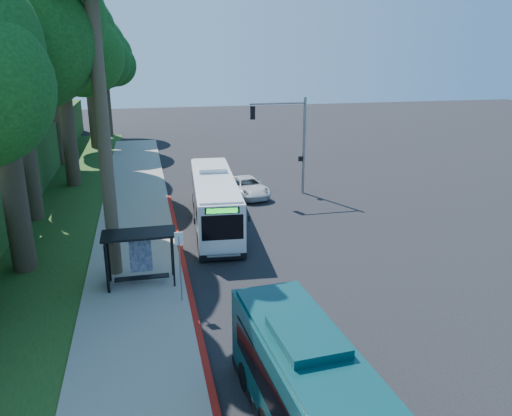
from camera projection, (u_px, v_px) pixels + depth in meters
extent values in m
plane|color=black|center=(275.00, 248.00, 26.81)|extent=(140.00, 140.00, 0.00)
cube|color=gray|center=(136.00, 259.00, 25.24)|extent=(4.50, 70.00, 0.12)
cube|color=maroon|center=(189.00, 290.00, 22.01)|extent=(0.25, 30.00, 0.13)
cube|color=#234719|center=(34.00, 234.00, 28.67)|extent=(8.00, 70.00, 0.06)
cube|color=black|center=(139.00, 234.00, 21.77)|extent=(3.20, 1.50, 0.10)
cube|color=black|center=(107.00, 264.00, 21.86)|extent=(0.06, 1.30, 2.20)
cube|color=navy|center=(141.00, 254.00, 22.80)|extent=(1.00, 0.12, 1.70)
cube|color=black|center=(142.00, 278.00, 22.30)|extent=(2.40, 0.40, 0.06)
cube|color=black|center=(109.00, 259.00, 22.43)|extent=(0.08, 0.08, 2.40)
cube|color=black|center=(172.00, 253.00, 23.02)|extent=(0.08, 0.08, 2.40)
cube|color=black|center=(107.00, 270.00, 21.31)|extent=(0.08, 0.08, 2.40)
cube|color=black|center=(174.00, 264.00, 21.91)|extent=(0.08, 0.08, 2.40)
cylinder|color=gray|center=(180.00, 270.00, 20.56)|extent=(0.06, 0.06, 3.00)
cube|color=white|center=(179.00, 239.00, 20.13)|extent=(0.35, 0.04, 0.55)
cylinder|color=gray|center=(304.00, 146.00, 36.05)|extent=(0.20, 0.20, 7.00)
cylinder|color=gray|center=(278.00, 103.00, 34.68)|extent=(4.00, 0.14, 0.14)
cube|color=black|center=(253.00, 113.00, 34.48)|extent=(0.30, 0.30, 0.90)
cube|color=black|center=(300.00, 159.00, 36.27)|extent=(0.25, 0.25, 0.35)
cylinder|color=#4C3F2D|center=(104.00, 138.00, 21.69)|extent=(0.60, 0.60, 13.00)
cylinder|color=#382B1E|center=(10.00, 164.00, 22.55)|extent=(1.10, 1.10, 10.50)
sphere|color=#0F390F|center=(26.00, 41.00, 20.18)|extent=(5.60, 5.60, 5.60)
cylinder|color=#382B1E|center=(22.00, 124.00, 29.55)|extent=(1.18, 1.18, 11.90)
sphere|color=#0F390F|center=(40.00, 16.00, 26.78)|extent=(7.00, 7.00, 7.00)
cylinder|color=#382B1E|center=(68.00, 123.00, 37.62)|extent=(1.06, 1.06, 9.80)
sphere|color=#0F390F|center=(58.00, 39.00, 35.79)|extent=(8.40, 8.40, 8.40)
sphere|color=#0F390F|center=(82.00, 55.00, 35.32)|extent=(5.88, 5.88, 5.88)
sphere|color=#0F390F|center=(41.00, 51.00, 37.10)|extent=(5.46, 5.46, 5.46)
cylinder|color=#382B1E|center=(54.00, 103.00, 44.41)|extent=(1.14, 1.14, 11.20)
sphere|color=#0F390F|center=(44.00, 21.00, 42.32)|extent=(9.60, 9.60, 9.60)
sphere|color=#0F390F|center=(68.00, 37.00, 41.78)|extent=(6.72, 6.72, 6.72)
sphere|color=#0F390F|center=(29.00, 33.00, 43.82)|extent=(6.24, 6.24, 6.24)
cylinder|color=#382B1E|center=(92.00, 105.00, 52.69)|extent=(1.02, 1.02, 9.10)
sphere|color=#0F390F|center=(87.00, 50.00, 50.99)|extent=(8.00, 8.00, 8.00)
sphere|color=#0F390F|center=(103.00, 61.00, 50.54)|extent=(5.60, 5.60, 5.60)
sphere|color=#0F390F|center=(75.00, 58.00, 52.23)|extent=(5.20, 5.20, 5.20)
cylinder|color=#382B1E|center=(107.00, 101.00, 60.44)|extent=(0.98, 0.98, 8.40)
sphere|color=#0F390F|center=(103.00, 57.00, 58.87)|extent=(7.00, 7.00, 7.00)
sphere|color=#0F390F|center=(115.00, 65.00, 58.49)|extent=(4.90, 4.90, 4.90)
sphere|color=#0F390F|center=(93.00, 63.00, 59.97)|extent=(4.55, 4.55, 4.55)
cube|color=silver|center=(214.00, 200.00, 29.73)|extent=(3.16, 11.23, 2.63)
cube|color=black|center=(215.00, 221.00, 30.14)|extent=(3.19, 11.28, 0.32)
cube|color=black|center=(214.00, 193.00, 30.08)|extent=(3.04, 8.80, 1.02)
cube|color=black|center=(223.00, 227.00, 24.49)|extent=(2.08, 0.26, 1.29)
cube|color=black|center=(209.00, 173.00, 34.81)|extent=(1.89, 0.25, 0.92)
cube|color=#19E533|center=(222.00, 210.00, 24.21)|extent=(1.53, 0.20, 0.26)
cube|color=silver|center=(214.00, 177.00, 29.31)|extent=(2.93, 10.66, 0.11)
cube|color=silver|center=(212.00, 168.00, 31.00)|extent=(1.81, 2.42, 0.32)
cylinder|color=black|center=(200.00, 240.00, 26.59)|extent=(0.34, 0.94, 0.92)
cylinder|color=black|center=(240.00, 238.00, 26.90)|extent=(0.34, 0.94, 0.92)
cylinder|color=black|center=(195.00, 199.00, 33.90)|extent=(0.34, 0.94, 0.92)
cylinder|color=black|center=(226.00, 198.00, 34.20)|extent=(0.34, 0.94, 0.92)
cube|color=black|center=(327.00, 409.00, 12.14)|extent=(2.90, 8.46, 0.98)
cube|color=black|center=(265.00, 312.00, 16.54)|extent=(1.82, 0.23, 0.89)
cube|color=#0A363A|center=(337.00, 384.00, 11.41)|extent=(2.79, 10.26, 0.11)
cube|color=#0A363A|center=(307.00, 337.00, 12.99)|extent=(1.74, 2.33, 0.31)
cylinder|color=black|center=(246.00, 377.00, 15.56)|extent=(0.33, 0.91, 0.89)
cylinder|color=black|center=(307.00, 365.00, 16.13)|extent=(0.33, 0.91, 0.89)
imported|color=silver|center=(247.00, 187.00, 36.21)|extent=(2.87, 5.09, 1.34)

